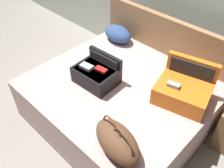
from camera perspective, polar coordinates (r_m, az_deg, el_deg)
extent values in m
plane|color=gray|center=(2.99, -3.72, -11.97)|extent=(12.00, 12.00, 0.00)
cube|color=#BC9993|center=(2.96, 1.72, -4.29)|extent=(1.91, 1.70, 0.55)
cube|color=olive|center=(3.36, 12.20, 6.57)|extent=(1.95, 0.08, 1.04)
cube|color=#D16619|center=(2.62, 15.81, -2.21)|extent=(0.61, 0.51, 0.20)
cube|color=#28282D|center=(2.60, 15.93, -1.74)|extent=(0.53, 0.45, 0.14)
cube|color=#99999E|center=(2.52, 13.97, -0.27)|extent=(0.14, 0.09, 0.05)
cube|color=#D16619|center=(2.73, 17.67, 2.19)|extent=(0.53, 0.18, 0.40)
cube|color=#28282D|center=(2.70, 17.46, 1.78)|extent=(0.44, 0.12, 0.34)
cube|color=black|center=(2.74, -3.97, 1.81)|extent=(0.47, 0.33, 0.19)
cube|color=#28282D|center=(2.72, -4.00, 2.27)|extent=(0.41, 0.29, 0.13)
cube|color=#99999E|center=(2.69, -5.88, 3.95)|extent=(0.15, 0.11, 0.04)
cube|color=#B21E19|center=(2.65, -2.55, 3.29)|extent=(0.14, 0.09, 0.03)
cube|color=black|center=(2.80, -1.50, 4.49)|extent=(0.46, 0.07, 0.31)
cube|color=#28282D|center=(2.78, -1.89, 4.23)|extent=(0.39, 0.03, 0.26)
ellipsoid|color=brown|center=(2.12, 1.19, -13.06)|extent=(0.57, 0.39, 0.23)
torus|color=brown|center=(2.11, 0.02, -10.61)|extent=(0.27, 0.08, 0.28)
torus|color=brown|center=(2.03, 2.46, -13.53)|extent=(0.27, 0.08, 0.28)
ellipsoid|color=navy|center=(3.47, 1.34, 11.49)|extent=(0.46, 0.33, 0.20)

